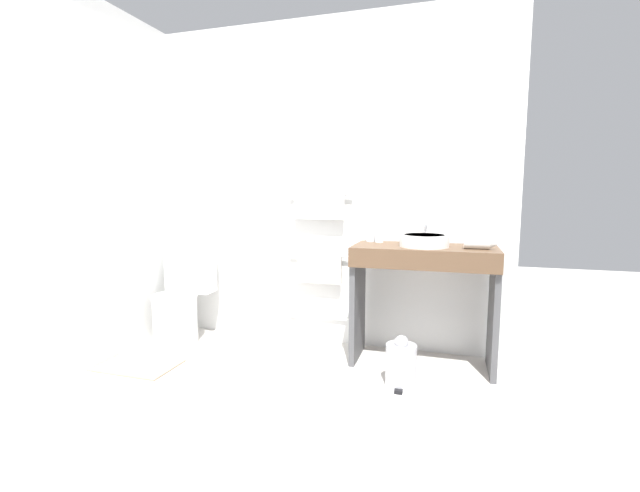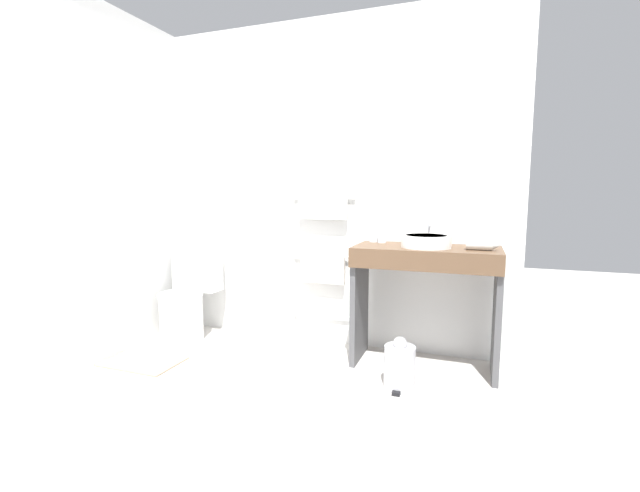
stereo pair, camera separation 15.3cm
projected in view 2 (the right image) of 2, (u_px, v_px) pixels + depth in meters
ground_plane at (224, 437)px, 2.19m from camera, size 12.00×12.00×0.00m
wall_back at (326, 185)px, 3.52m from camera, size 3.02×0.12×2.61m
wall_side at (109, 185)px, 3.24m from camera, size 0.12×2.27×2.61m
toilet at (187, 300)px, 3.65m from camera, size 0.41×0.52×0.77m
towel_radiator at (323, 245)px, 3.47m from camera, size 0.58×0.06×1.28m
vanity_counter at (425, 286)px, 3.01m from camera, size 0.99×0.48×0.87m
sink_basin at (426, 241)px, 2.95m from camera, size 0.34×0.34×0.08m
faucet at (429, 231)px, 3.12m from camera, size 0.02×0.10×0.15m
cup_near_wall at (374, 236)px, 3.27m from camera, size 0.07×0.07×0.09m
cup_near_edge at (382, 237)px, 3.22m from camera, size 0.06×0.06×0.09m
hair_dryer at (481, 244)px, 2.82m from camera, size 0.22×0.17×0.08m
trash_bin at (400, 366)px, 2.73m from camera, size 0.20×0.23×0.34m
bath_mat at (143, 362)px, 3.16m from camera, size 0.56×0.36×0.01m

